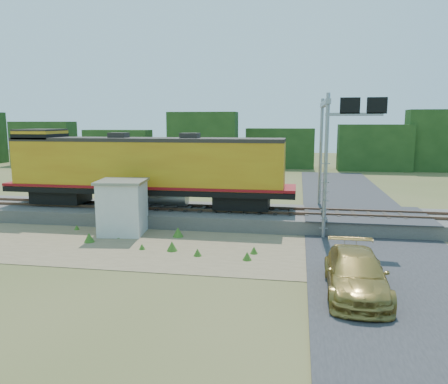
% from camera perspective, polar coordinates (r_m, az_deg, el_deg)
% --- Properties ---
extents(ground, '(140.00, 140.00, 0.00)m').
position_cam_1_polar(ground, '(21.04, 0.96, -7.82)').
color(ground, '#475123').
rests_on(ground, ground).
extents(ballast, '(70.00, 5.00, 0.80)m').
position_cam_1_polar(ballast, '(26.70, 2.92, -3.28)').
color(ballast, slate).
rests_on(ballast, ground).
extents(rails, '(70.00, 1.54, 0.16)m').
position_cam_1_polar(rails, '(26.60, 2.93, -2.27)').
color(rails, brown).
rests_on(rails, ballast).
extents(dirt_shoulder, '(26.00, 8.00, 0.03)m').
position_cam_1_polar(dirt_shoulder, '(21.89, -4.07, -7.13)').
color(dirt_shoulder, '#8C7754').
rests_on(dirt_shoulder, ground).
extents(road, '(7.00, 66.00, 0.86)m').
position_cam_1_polar(road, '(21.87, 19.88, -7.48)').
color(road, '#38383A').
rests_on(road, ground).
extents(tree_line_north, '(130.00, 3.00, 6.50)m').
position_cam_1_polar(tree_line_north, '(58.06, 6.71, 6.05)').
color(tree_line_north, '#1C3914').
rests_on(tree_line_north, ground).
extents(weed_clumps, '(15.00, 6.20, 0.56)m').
position_cam_1_polar(weed_clumps, '(21.92, -8.16, -7.22)').
color(weed_clumps, '#396B1E').
rests_on(weed_clumps, ground).
extents(locomotive, '(18.32, 2.79, 4.73)m').
position_cam_1_polar(locomotive, '(27.74, -10.47, 3.10)').
color(locomotive, black).
rests_on(locomotive, rails).
extents(shed, '(2.83, 2.83, 3.00)m').
position_cam_1_polar(shed, '(24.65, -13.09, -1.90)').
color(shed, silver).
rests_on(shed, ground).
extents(signal_gantry, '(3.01, 6.20, 7.60)m').
position_cam_1_polar(signal_gantry, '(25.28, 13.92, 7.80)').
color(signal_gantry, gray).
rests_on(signal_gantry, ground).
extents(car, '(2.19, 5.21, 1.50)m').
position_cam_1_polar(car, '(16.62, 16.86, -10.17)').
color(car, olive).
rests_on(car, ground).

